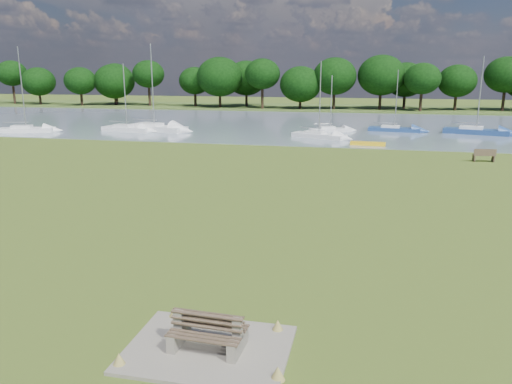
% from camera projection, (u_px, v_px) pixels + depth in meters
% --- Properties ---
extents(ground, '(220.00, 220.00, 0.00)m').
position_uv_depth(ground, '(291.00, 209.00, 26.27)').
color(ground, brown).
extents(river, '(220.00, 40.00, 0.10)m').
position_uv_depth(river, '(339.00, 125.00, 66.07)').
color(river, gray).
rests_on(river, ground).
extents(far_bank, '(220.00, 20.00, 0.40)m').
position_uv_depth(far_bank, '(349.00, 109.00, 94.50)').
color(far_bank, '#4C6626').
rests_on(far_bank, ground).
extents(concrete_pad, '(4.20, 3.20, 0.10)m').
position_uv_depth(concrete_pad, '(208.00, 349.00, 12.99)').
color(concrete_pad, gray).
rests_on(concrete_pad, ground).
extents(bench_pair, '(1.98, 1.23, 1.04)m').
position_uv_depth(bench_pair, '(208.00, 333.00, 12.88)').
color(bench_pair, gray).
rests_on(bench_pair, concrete_pad).
extents(riverbank_bench, '(1.76, 0.71, 1.06)m').
position_uv_depth(riverbank_bench, '(484.00, 155.00, 39.67)').
color(riverbank_bench, brown).
rests_on(riverbank_bench, ground).
extents(kayak, '(3.39, 1.02, 0.33)m').
position_uv_depth(kayak, '(368.00, 144.00, 48.15)').
color(kayak, yellow).
rests_on(kayak, river).
extents(tree_line, '(137.21, 7.99, 9.67)m').
position_uv_depth(tree_line, '(337.00, 78.00, 89.82)').
color(tree_line, black).
rests_on(tree_line, far_bank).
extents(sailboat_0, '(6.41, 3.58, 9.70)m').
position_uv_depth(sailboat_0, '(26.00, 128.00, 58.30)').
color(sailboat_0, white).
rests_on(sailboat_0, river).
extents(sailboat_1, '(6.17, 2.57, 7.12)m').
position_uv_depth(sailboat_1, '(394.00, 128.00, 59.15)').
color(sailboat_1, navy).
rests_on(sailboat_1, river).
extents(sailboat_3, '(7.23, 3.81, 8.61)m').
position_uv_depth(sailboat_3, '(476.00, 130.00, 56.55)').
color(sailboat_3, navy).
rests_on(sailboat_3, river).
extents(sailboat_4, '(6.40, 2.69, 7.82)m').
position_uv_depth(sailboat_4, '(126.00, 127.00, 59.17)').
color(sailboat_4, white).
rests_on(sailboat_4, river).
extents(sailboat_5, '(6.13, 3.92, 8.00)m').
position_uv_depth(sailboat_5, '(318.00, 134.00, 53.48)').
color(sailboat_5, white).
rests_on(sailboat_5, river).
extents(sailboat_8, '(8.67, 4.44, 10.04)m').
position_uv_depth(sailboat_8, '(154.00, 126.00, 59.95)').
color(sailboat_8, white).
rests_on(sailboat_8, river).
extents(sailboat_9, '(5.05, 3.16, 6.49)m').
position_uv_depth(sailboat_9, '(330.00, 128.00, 58.64)').
color(sailboat_9, white).
rests_on(sailboat_9, river).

